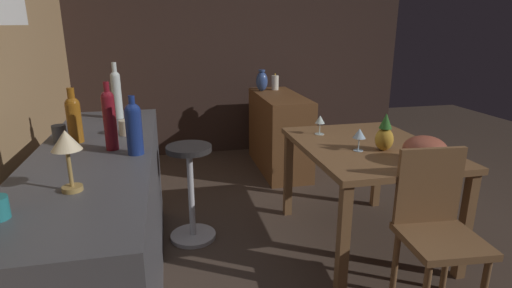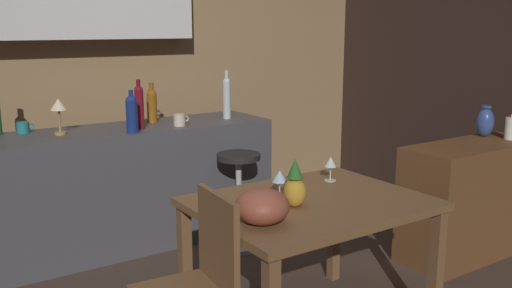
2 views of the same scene
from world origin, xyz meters
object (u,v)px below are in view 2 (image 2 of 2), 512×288
sideboard_cabinet (470,200)px  wine_bottle_clear (227,96)px  vase_ceramic_blue (485,122)px  fruit_bowl (262,206)px  wine_bottle_ruby (139,105)px  bar_stool (239,198)px  cup_teal (23,128)px  pillar_candle_tall (511,128)px  pineapple_centerpiece (295,186)px  wine_bottle_amber (152,104)px  chair_near_window (196,283)px  dining_table (310,217)px  wine_glass_left (280,177)px  cup_cream (180,120)px  counter_lamp (59,108)px  cup_slate (152,114)px  wine_glass_right (331,163)px  wine_bottle_cobalt (132,112)px

sideboard_cabinet → wine_bottle_clear: wine_bottle_clear is taller
vase_ceramic_blue → fruit_bowl: bearing=-169.1°
wine_bottle_ruby → bar_stool: bearing=-36.2°
cup_teal → pillar_candle_tall: pillar_candle_tall is taller
pillar_candle_tall → cup_teal: bearing=149.1°
pineapple_centerpiece → wine_bottle_amber: bearing=88.3°
sideboard_cabinet → chair_near_window: (-2.34, -0.23, 0.08)m
dining_table → chair_near_window: size_ratio=1.31×
dining_table → vase_ceramic_blue: size_ratio=4.98×
wine_glass_left → pineapple_centerpiece: 0.17m
bar_stool → vase_ceramic_blue: bearing=-29.4°
cup_cream → counter_lamp: size_ratio=0.49×
pillar_candle_tall → vase_ceramic_blue: (-0.06, 0.17, 0.03)m
wine_bottle_ruby → vase_ceramic_blue: 2.56m
wine_bottle_clear → vase_ceramic_blue: bearing=-43.9°
fruit_bowl → wine_bottle_clear: (0.90, 1.82, 0.26)m
wine_glass_left → cup_cream: 1.46m
chair_near_window → fruit_bowl: size_ratio=3.49×
wine_bottle_amber → wine_bottle_ruby: 0.29m
cup_slate → cup_teal: 0.97m
wine_bottle_clear → bar_stool: bearing=-111.5°
counter_lamp → pillar_candle_tall: size_ratio=1.34×
cup_slate → counter_lamp: size_ratio=0.45×
wine_glass_left → wine_bottle_clear: wine_bottle_clear is taller
chair_near_window → wine_bottle_ruby: size_ratio=2.49×
cup_slate → cup_teal: (-0.97, -0.02, -0.01)m
fruit_bowl → wine_glass_right: bearing=26.8°
chair_near_window → fruit_bowl: bearing=-17.1°
dining_table → pillar_candle_tall: pillar_candle_tall is taller
wine_bottle_ruby → cup_cream: size_ratio=2.90×
wine_bottle_ruby → pillar_candle_tall: bearing=-33.7°
bar_stool → wine_bottle_clear: wine_bottle_clear is taller
chair_near_window → vase_ceramic_blue: size_ratio=3.79×
wine_bottle_amber → cup_slate: wine_bottle_amber is taller
counter_lamp → vase_ceramic_blue: 3.08m
pineapple_centerpiece → fruit_bowl: bearing=-158.0°
wine_bottle_cobalt → wine_bottle_clear: (0.87, 0.17, 0.04)m
wine_bottle_ruby → chair_near_window: bearing=-104.6°
wine_bottle_clear → wine_bottle_ruby: wine_bottle_clear is taller
wine_bottle_ruby → fruit_bowl: bearing=-94.5°
sideboard_cabinet → wine_bottle_clear: (-1.14, 1.50, 0.67)m
wine_glass_right → fruit_bowl: fruit_bowl is taller
wine_bottle_amber → pineapple_centerpiece: bearing=-91.7°
bar_stool → cup_teal: size_ratio=6.03×
fruit_bowl → cup_teal: size_ratio=2.14×
fruit_bowl → pineapple_centerpiece: bearing=22.0°
fruit_bowl → vase_ceramic_blue: vase_ceramic_blue is taller
wine_bottle_cobalt → cup_slate: wine_bottle_cobalt is taller
chair_near_window → cup_teal: 2.05m
wine_bottle_amber → vase_ceramic_blue: size_ratio=1.30×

